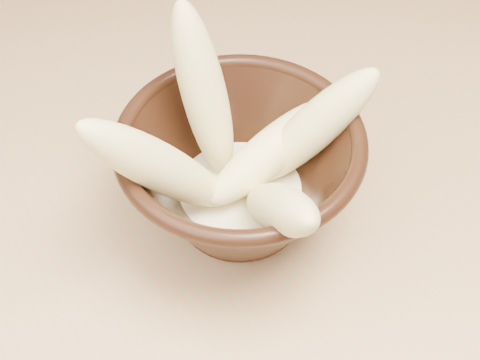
% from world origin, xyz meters
% --- Properties ---
extents(table, '(1.20, 0.80, 0.75)m').
position_xyz_m(table, '(0.00, 0.00, 0.67)').
color(table, tan).
rests_on(table, ground).
extents(bowl, '(0.19, 0.19, 0.11)m').
position_xyz_m(bowl, '(0.12, -0.15, 0.81)').
color(bowl, black).
rests_on(bowl, table).
extents(milk_puddle, '(0.11, 0.11, 0.02)m').
position_xyz_m(milk_puddle, '(0.12, -0.15, 0.78)').
color(milk_puddle, '#F9EFC8').
rests_on(milk_puddle, bowl).
extents(banana_upright, '(0.04, 0.09, 0.16)m').
position_xyz_m(banana_upright, '(0.11, -0.11, 0.86)').
color(banana_upright, '#F8E992').
rests_on(banana_upright, bowl).
extents(banana_left, '(0.13, 0.06, 0.15)m').
position_xyz_m(banana_left, '(0.05, -0.15, 0.85)').
color(banana_left, '#F8E992').
rests_on(banana_left, bowl).
extents(banana_right, '(0.12, 0.07, 0.13)m').
position_xyz_m(banana_right, '(0.18, -0.17, 0.84)').
color(banana_right, '#F8E992').
rests_on(banana_right, bowl).
extents(banana_across, '(0.14, 0.06, 0.06)m').
position_xyz_m(banana_across, '(0.15, -0.15, 0.82)').
color(banana_across, '#F8E992').
rests_on(banana_across, bowl).
extents(banana_front, '(0.06, 0.13, 0.12)m').
position_xyz_m(banana_front, '(0.11, -0.22, 0.84)').
color(banana_front, '#F8E992').
rests_on(banana_front, bowl).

